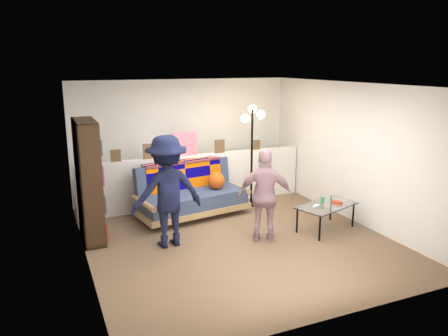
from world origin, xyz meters
The scene contains 10 objects.
ground centered at (0.00, 0.00, 0.00)m, with size 5.00×5.00×0.00m, color brown.
room_shell centered at (0.00, 0.47, 1.67)m, with size 4.60×5.05×2.45m.
half_wall_ledge centered at (0.00, 1.80, 0.50)m, with size 4.45×0.15×1.00m, color silver.
ledge_decor centered at (-0.23, 1.78, 1.18)m, with size 2.97×0.02×0.45m.
futon_sofa centered at (-0.27, 1.26, 0.40)m, with size 2.09×1.23×0.85m.
bookshelf centered at (-2.08, 0.85, 0.88)m, with size 0.31×0.94×1.88m.
coffee_table centered at (1.55, -0.30, 0.40)m, with size 1.15×0.86×0.53m.
floor_lamp centered at (1.01, 1.40, 1.37)m, with size 0.40×0.36×1.94m.
person_left centered at (-1.04, 0.13, 0.85)m, with size 1.10×0.63×1.70m, color black.
person_right centered at (0.39, -0.30, 0.73)m, with size 0.85×0.36×1.46m, color pink.
Camera 1 is at (-2.72, -5.93, 2.72)m, focal length 35.00 mm.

